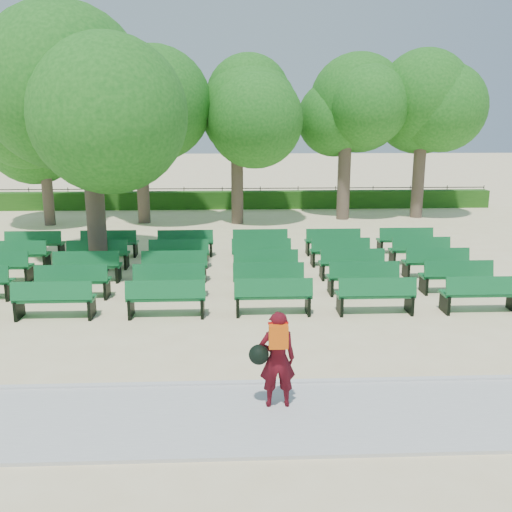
{
  "coord_description": "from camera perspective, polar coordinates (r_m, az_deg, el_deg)",
  "views": [
    {
      "loc": [
        -0.55,
        -15.51,
        4.65
      ],
      "look_at": [
        0.09,
        -1.0,
        1.1
      ],
      "focal_mm": 40.0,
      "sensor_mm": 36.0,
      "label": 1
    }
  ],
  "objects": [
    {
      "name": "ground",
      "position": [
        16.2,
        -0.49,
        -2.95
      ],
      "size": [
        120.0,
        120.0,
        0.0
      ],
      "primitive_type": "plane",
      "color": "beige"
    },
    {
      "name": "paving",
      "position": [
        9.35,
        1.2,
        -15.88
      ],
      "size": [
        30.0,
        2.2,
        0.06
      ],
      "primitive_type": "cube",
      "color": "beige",
      "rests_on": "ground"
    },
    {
      "name": "curb",
      "position": [
        10.35,
        0.78,
        -12.64
      ],
      "size": [
        30.0,
        0.12,
        0.1
      ],
      "primitive_type": "cube",
      "color": "silver",
      "rests_on": "ground"
    },
    {
      "name": "hedge",
      "position": [
        29.81,
        -1.46,
        5.63
      ],
      "size": [
        26.0,
        0.7,
        0.9
      ],
      "primitive_type": "cube",
      "color": "#225515",
      "rests_on": "ground"
    },
    {
      "name": "fence",
      "position": [
        30.27,
        -1.47,
        4.89
      ],
      "size": [
        26.0,
        0.1,
        1.02
      ],
      "primitive_type": null,
      "color": "black",
      "rests_on": "ground"
    },
    {
      "name": "tree_line",
      "position": [
        25.94,
        -1.28,
        3.4
      ],
      "size": [
        21.8,
        6.8,
        7.04
      ],
      "primitive_type": null,
      "color": "#246C1D",
      "rests_on": "ground"
    },
    {
      "name": "bench_array",
      "position": [
        16.75,
        -3.57,
        -2.07
      ],
      "size": [
        1.91,
        0.72,
        1.18
      ],
      "rotation": [
        0.0,
        0.0,
        0.07
      ],
      "color": "#11622D",
      "rests_on": "ground"
    },
    {
      "name": "tree_among",
      "position": [
        17.82,
        -16.32,
        13.0
      ],
      "size": [
        4.74,
        4.74,
        6.75
      ],
      "color": "brown",
      "rests_on": "ground"
    },
    {
      "name": "person",
      "position": [
        9.28,
        2.0,
        -10.15
      ],
      "size": [
        0.76,
        0.46,
        1.61
      ],
      "rotation": [
        0.0,
        0.0,
        3.18
      ],
      "color": "#4A0A12",
      "rests_on": "ground"
    }
  ]
}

